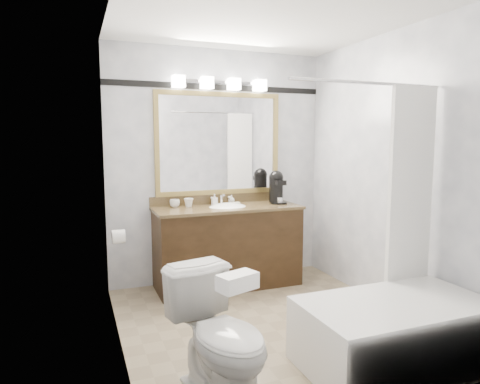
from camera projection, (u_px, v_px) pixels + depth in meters
The scene contains 15 objects.
room at pixel (269, 176), 3.47m from camera, with size 2.42×2.62×2.52m.
vanity at pixel (228, 245), 4.51m from camera, with size 1.53×0.58×0.97m.
mirror at pixel (219, 144), 4.63m from camera, with size 1.40×0.04×1.10m.
vanity_light_bar at pixel (220, 83), 4.50m from camera, with size 1.02×0.14×0.12m.
accent_stripe at pixel (218, 87), 4.56m from camera, with size 2.40×0.01×0.06m, color black.
bathtub at pixel (396, 323), 2.96m from camera, with size 1.30×0.75×1.96m.
tp_roll at pixel (118, 237), 3.74m from camera, with size 0.12×0.12×0.11m, color white.
toilet at pixel (221, 336), 2.54m from camera, with size 0.43×0.75×0.76m, color white.
tissue_box at pixel (237, 282), 2.23m from camera, with size 0.21×0.11×0.09m, color white.
coffee_maker at pixel (276, 186), 4.69m from camera, with size 0.19×0.23×0.36m.
cup_left at pixel (175, 203), 4.41m from camera, with size 0.10×0.10×0.08m, color white.
cup_right at pixel (189, 203), 4.43m from camera, with size 0.10×0.10×0.09m, color white.
soap_bottle_a at pixel (214, 199), 4.56m from camera, with size 0.05×0.05×0.12m, color white.
soap_bottle_b at pixel (231, 199), 4.69m from camera, with size 0.07×0.07×0.09m, color white.
soap_bar at pixel (236, 203), 4.62m from camera, with size 0.07×0.05×0.02m, color beige.
Camera 1 is at (-1.48, -3.14, 1.54)m, focal length 32.00 mm.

